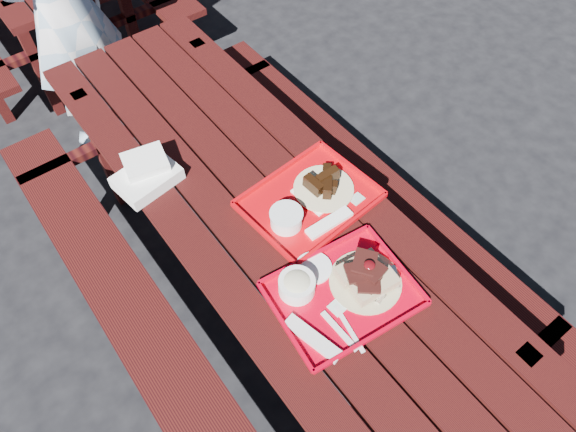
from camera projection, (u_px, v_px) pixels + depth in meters
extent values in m
plane|color=black|center=(269.00, 294.00, 2.50)|extent=(60.00, 60.00, 0.00)
cube|color=#3A0F0B|center=(194.00, 245.00, 1.80)|extent=(0.14, 2.40, 0.04)
cube|color=#3A0F0B|center=(230.00, 224.00, 1.85)|extent=(0.14, 2.40, 0.04)
cube|color=#3A0F0B|center=(264.00, 204.00, 1.90)|extent=(0.14, 2.40, 0.04)
cube|color=#3A0F0B|center=(296.00, 185.00, 1.95)|extent=(0.14, 2.40, 0.04)
cube|color=#3A0F0B|center=(326.00, 167.00, 2.01)|extent=(0.14, 2.40, 0.04)
cube|color=#3A0F0B|center=(142.00, 326.00, 1.94)|extent=(0.25, 2.40, 0.04)
cube|color=#3A0F0B|center=(72.00, 216.00, 2.51)|extent=(0.06, 0.06, 0.42)
cube|color=#3A0F0B|center=(369.00, 182.00, 2.35)|extent=(0.25, 2.40, 0.04)
cube|color=#3A0F0B|center=(498.00, 340.00, 2.14)|extent=(0.06, 0.06, 0.42)
cube|color=#3A0F0B|center=(264.00, 116.00, 2.92)|extent=(0.06, 0.06, 0.42)
cube|color=#3A0F0B|center=(490.00, 392.00, 1.85)|extent=(0.06, 0.06, 0.75)
cube|color=#3A0F0B|center=(104.00, 153.00, 2.53)|extent=(0.06, 0.06, 0.75)
cube|color=#3A0F0B|center=(207.00, 103.00, 2.74)|extent=(0.06, 0.06, 0.75)
cube|color=#3A0F0B|center=(155.00, 119.00, 2.59)|extent=(1.40, 0.06, 0.04)
cube|color=#3A0F0B|center=(167.00, 23.00, 3.44)|extent=(0.06, 0.06, 0.42)
cube|color=#3A0F0B|center=(37.00, 63.00, 2.94)|extent=(0.06, 0.06, 0.75)
cube|color=#3A0F0B|center=(131.00, 25.00, 3.15)|extent=(0.06, 0.06, 0.75)
cube|color=#3A0F0B|center=(82.00, 35.00, 3.00)|extent=(1.40, 0.06, 0.04)
cube|color=#C00017|center=(342.00, 295.00, 1.65)|extent=(0.47, 0.39, 0.01)
cube|color=#C00017|center=(315.00, 254.00, 1.73)|extent=(0.43, 0.06, 0.02)
cube|color=#C00017|center=(374.00, 336.00, 1.56)|extent=(0.43, 0.06, 0.02)
cube|color=#C00017|center=(397.00, 263.00, 1.71)|extent=(0.05, 0.34, 0.02)
cube|color=#C00017|center=(284.00, 326.00, 1.58)|extent=(0.05, 0.34, 0.02)
cylinder|color=tan|center=(365.00, 281.00, 1.67)|extent=(0.24, 0.24, 0.01)
cube|color=tan|center=(375.00, 286.00, 1.63)|extent=(0.16, 0.09, 0.04)
cube|color=tan|center=(358.00, 268.00, 1.67)|extent=(0.16, 0.09, 0.04)
ellipsoid|color=#49070B|center=(370.00, 263.00, 1.58)|extent=(0.04, 0.04, 0.01)
cylinder|color=white|center=(297.00, 286.00, 1.63)|extent=(0.12, 0.12, 0.06)
ellipsoid|color=beige|center=(297.00, 283.00, 1.62)|extent=(0.10, 0.10, 0.05)
cylinder|color=white|center=(314.00, 268.00, 1.70)|extent=(0.12, 0.12, 0.01)
cube|color=silver|center=(313.00, 338.00, 1.55)|extent=(0.09, 0.20, 0.02)
cube|color=silver|center=(339.00, 331.00, 1.57)|extent=(0.02, 0.16, 0.01)
cube|color=silver|center=(349.00, 329.00, 1.58)|extent=(0.04, 0.17, 0.00)
cube|color=silver|center=(338.00, 307.00, 1.62)|extent=(0.05, 0.05, 0.00)
cube|color=#C1050D|center=(309.00, 201.00, 1.88)|extent=(0.48, 0.38, 0.01)
cube|color=#C1050D|center=(278.00, 172.00, 1.94)|extent=(0.45, 0.05, 0.02)
cube|color=#C1050D|center=(344.00, 228.00, 1.79)|extent=(0.45, 0.05, 0.02)
cube|color=#C1050D|center=(352.00, 168.00, 1.95)|extent=(0.04, 0.35, 0.02)
cube|color=#C1050D|center=(263.00, 233.00, 1.78)|extent=(0.04, 0.35, 0.02)
cube|color=white|center=(320.00, 192.00, 1.89)|extent=(0.16, 0.16, 0.01)
cylinder|color=beige|center=(324.00, 188.00, 1.89)|extent=(0.22, 0.22, 0.01)
cylinder|color=white|center=(286.00, 219.00, 1.79)|extent=(0.11, 0.11, 0.06)
cylinder|color=white|center=(286.00, 214.00, 1.76)|extent=(0.12, 0.12, 0.01)
cube|color=white|center=(329.00, 223.00, 1.80)|extent=(0.18, 0.05, 0.02)
cube|color=silver|center=(357.00, 199.00, 1.87)|extent=(0.05, 0.04, 0.00)
cube|color=white|center=(147.00, 178.00, 1.91)|extent=(0.25, 0.20, 0.05)
cube|color=white|center=(145.00, 162.00, 1.90)|extent=(0.18, 0.15, 0.04)
imported|color=#A1C1DC|center=(64.00, 13.00, 2.50)|extent=(0.67, 0.55, 1.59)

